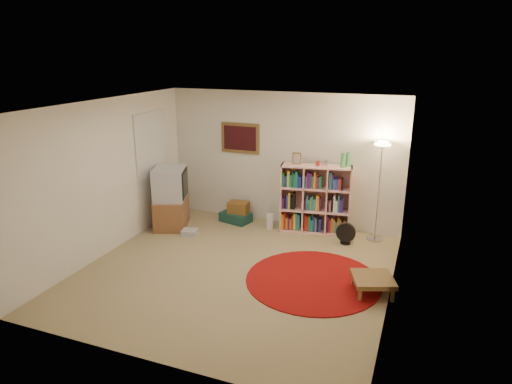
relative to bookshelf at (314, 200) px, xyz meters
The scene contains 11 objects.
room 2.18m from the bookshelf, 111.23° to the right, with size 4.54×4.54×2.54m.
bookshelf is the anchor object (origin of this frame).
floor_lamp 1.42m from the bookshelf, ahead, with size 0.36×0.36×1.78m.
floor_fan 0.87m from the bookshelf, 29.22° to the right, with size 0.34×0.19×0.38m.
tv_stand 2.67m from the bookshelf, 164.33° to the right, with size 0.79×0.93×1.15m.
dvd_box 2.34m from the bookshelf, 154.74° to the right, with size 0.32×0.29×0.09m.
suitcase 1.62m from the bookshelf, behind, with size 0.64×0.50×0.18m.
wicker_basket 1.52m from the bookshelf, behind, with size 0.39×0.29×0.22m.
paper_towel 0.94m from the bookshelf, 169.26° to the right, with size 0.15×0.15×0.28m.
red_rug 2.01m from the bookshelf, 75.75° to the right, with size 1.97×1.97×0.02m.
side_table 2.36m from the bookshelf, 55.39° to the right, with size 0.70×0.70×0.25m.
Camera 1 is at (2.53, -5.73, 3.23)m, focal length 32.00 mm.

